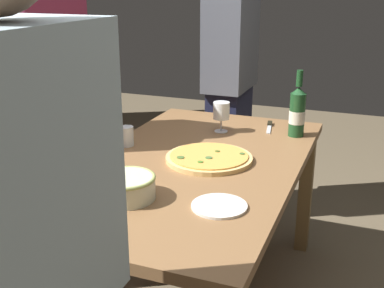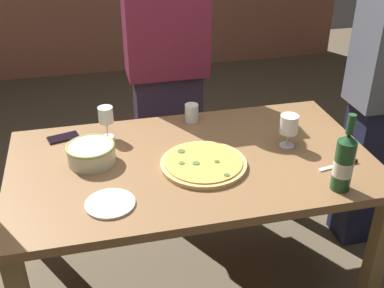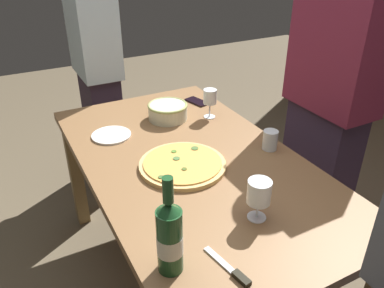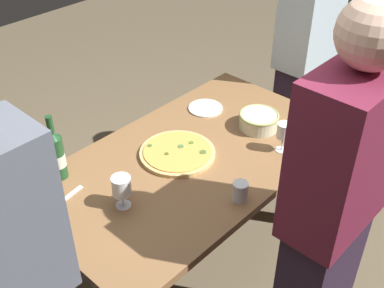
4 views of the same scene
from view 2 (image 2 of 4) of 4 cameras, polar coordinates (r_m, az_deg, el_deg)
name	(u,v)px [view 2 (image 2 of 4)]	position (r m, az deg, el deg)	size (l,w,h in m)	color
ground_plane	(192,282)	(2.60, 0.00, -16.08)	(8.00, 8.00, 0.00)	brown
dining_table	(192,177)	(2.17, 0.00, -3.93)	(1.60, 0.90, 0.75)	brown
pizza	(204,164)	(2.07, 1.38, -2.35)	(0.38, 0.38, 0.03)	#E2B56C
serving_bowl	(91,153)	(2.13, -11.92, -1.00)	(0.21, 0.21, 0.09)	beige
wine_bottle	(344,162)	(1.96, 17.63, -2.01)	(0.08, 0.08, 0.33)	#1B4723
wine_glass_near_pizza	(289,126)	(2.22, 11.44, 2.14)	(0.08, 0.08, 0.16)	white
wine_glass_by_bottle	(106,117)	(2.28, -10.20, 3.23)	(0.07, 0.07, 0.16)	white
cup_amber	(192,113)	(2.43, -0.05, 3.71)	(0.07, 0.07, 0.09)	white
side_plate	(110,204)	(1.87, -9.71, -7.00)	(0.19, 0.19, 0.01)	white
cell_phone	(63,138)	(2.37, -15.06, 0.75)	(0.07, 0.14, 0.01)	black
pizza_knife	(343,164)	(2.18, 17.53, -2.25)	(0.19, 0.05, 0.02)	silver
person_guest_right	(167,69)	(2.74, -3.03, 8.90)	(0.45, 0.24, 1.74)	#2E2033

